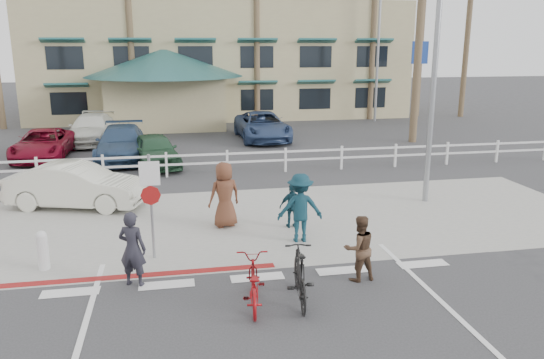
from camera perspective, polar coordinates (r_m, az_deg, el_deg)
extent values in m
plane|color=#333335|center=(11.58, -1.11, -11.77)|extent=(140.00, 140.00, 0.00)
cube|color=#333335|center=(9.85, 0.95, -16.77)|extent=(12.00, 16.00, 0.01)
cube|color=gray|center=(15.71, -3.90, -4.62)|extent=(22.00, 7.00, 0.01)
cube|color=#333335|center=(19.51, -5.35, -0.87)|extent=(40.00, 5.00, 0.01)
cube|color=#333335|center=(28.77, -7.22, 4.01)|extent=(50.00, 16.00, 0.01)
cube|color=maroon|center=(12.60, -15.87, -10.06)|extent=(7.00, 0.25, 0.02)
imported|color=maroon|center=(10.77, -2.07, -11.05)|extent=(0.86, 1.90, 0.96)
imported|color=#22212B|center=(11.84, -14.78, -7.23)|extent=(0.72, 0.61, 1.68)
imported|color=black|center=(10.89, 3.02, -10.24)|extent=(0.78, 1.95, 1.14)
imported|color=#4F3726|center=(11.90, 9.37, -7.30)|extent=(0.79, 0.66, 1.50)
imported|color=#0E2F3B|center=(13.98, 3.04, -3.06)|extent=(1.25, 0.80, 1.85)
imported|color=#11323F|center=(15.07, 2.21, -2.89)|extent=(0.75, 0.33, 1.28)
imported|color=brown|center=(15.13, -5.13, -1.64)|extent=(1.06, 0.85, 1.90)
imported|color=silver|center=(18.05, -20.31, -0.63)|extent=(4.59, 2.70, 1.43)
imported|color=maroon|center=(26.42, -23.39, 3.50)|extent=(2.26, 4.85, 1.34)
imported|color=navy|center=(25.03, -15.89, 3.78)|extent=(2.16, 5.22, 1.51)
imported|color=#264D32|center=(23.25, -12.45, 3.08)|extent=(2.48, 4.36, 1.40)
imported|color=silver|center=(29.85, -18.82, 5.18)|extent=(2.34, 5.25, 1.50)
imported|color=navy|center=(29.16, -1.05, 5.76)|extent=(2.61, 5.51, 1.52)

